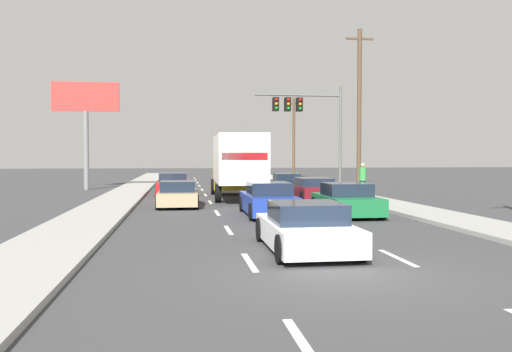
{
  "coord_description": "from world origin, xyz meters",
  "views": [
    {
      "loc": [
        -3.18,
        -9.92,
        2.3
      ],
      "look_at": [
        -0.05,
        11.46,
        1.49
      ],
      "focal_mm": 36.24,
      "sensor_mm": 36.0,
      "label": 1
    }
  ],
  "objects_px": {
    "car_red": "(174,185)",
    "utility_pole_far": "(294,137)",
    "car_blue": "(268,200)",
    "roadside_billboard": "(86,112)",
    "car_tan": "(178,195)",
    "car_black": "(287,184)",
    "traffic_signal_mast": "(303,112)",
    "pedestrian_near_corner": "(363,179)",
    "car_white": "(306,229)",
    "utility_pole_mid": "(359,109)",
    "car_maroon": "(313,190)",
    "box_truck": "(237,163)",
    "car_green": "(346,201)"
  },
  "relations": [
    {
      "from": "car_red",
      "to": "car_black",
      "type": "xyz_separation_m",
      "value": [
        7.19,
        0.82,
        -0.03
      ]
    },
    {
      "from": "car_red",
      "to": "utility_pole_mid",
      "type": "relative_size",
      "value": 0.45
    },
    {
      "from": "roadside_billboard",
      "to": "car_blue",
      "type": "bearing_deg",
      "value": -60.37
    },
    {
      "from": "car_blue",
      "to": "roadside_billboard",
      "type": "height_order",
      "value": "roadside_billboard"
    },
    {
      "from": "car_white",
      "to": "utility_pole_mid",
      "type": "bearing_deg",
      "value": 66.93
    },
    {
      "from": "utility_pole_far",
      "to": "roadside_billboard",
      "type": "bearing_deg",
      "value": -141.51
    },
    {
      "from": "car_white",
      "to": "utility_pole_mid",
      "type": "height_order",
      "value": "utility_pole_mid"
    },
    {
      "from": "car_blue",
      "to": "roadside_billboard",
      "type": "distance_m",
      "value": 20.51
    },
    {
      "from": "car_green",
      "to": "utility_pole_far",
      "type": "xyz_separation_m",
      "value": [
        4.99,
        31.98,
        3.7
      ]
    },
    {
      "from": "car_white",
      "to": "car_maroon",
      "type": "relative_size",
      "value": 0.89
    },
    {
      "from": "utility_pole_mid",
      "to": "roadside_billboard",
      "type": "xyz_separation_m",
      "value": [
        -17.72,
        5.62,
        0.1
      ]
    },
    {
      "from": "car_red",
      "to": "car_maroon",
      "type": "bearing_deg",
      "value": -37.96
    },
    {
      "from": "car_red",
      "to": "box_truck",
      "type": "xyz_separation_m",
      "value": [
        3.49,
        -3.65,
        1.38
      ]
    },
    {
      "from": "box_truck",
      "to": "car_green",
      "type": "height_order",
      "value": "box_truck"
    },
    {
      "from": "car_maroon",
      "to": "utility_pole_mid",
      "type": "height_order",
      "value": "utility_pole_mid"
    },
    {
      "from": "pedestrian_near_corner",
      "to": "car_blue",
      "type": "bearing_deg",
      "value": -131.45
    },
    {
      "from": "car_black",
      "to": "car_green",
      "type": "height_order",
      "value": "car_green"
    },
    {
      "from": "car_red",
      "to": "car_tan",
      "type": "xyz_separation_m",
      "value": [
        0.29,
        -7.61,
        -0.05
      ]
    },
    {
      "from": "car_maroon",
      "to": "utility_pole_far",
      "type": "distance_m",
      "value": 26.0
    },
    {
      "from": "car_red",
      "to": "utility_pole_mid",
      "type": "distance_m",
      "value": 12.59
    },
    {
      "from": "car_white",
      "to": "utility_pole_mid",
      "type": "relative_size",
      "value": 0.4
    },
    {
      "from": "car_tan",
      "to": "car_black",
      "type": "distance_m",
      "value": 10.89
    },
    {
      "from": "car_tan",
      "to": "box_truck",
      "type": "relative_size",
      "value": 0.47
    },
    {
      "from": "car_green",
      "to": "traffic_signal_mast",
      "type": "distance_m",
      "value": 17.15
    },
    {
      "from": "traffic_signal_mast",
      "to": "car_white",
      "type": "bearing_deg",
      "value": -103.3
    },
    {
      "from": "car_tan",
      "to": "roadside_billboard",
      "type": "distance_m",
      "value": 15.32
    },
    {
      "from": "car_black",
      "to": "utility_pole_far",
      "type": "xyz_separation_m",
      "value": [
        4.65,
        18.86,
        3.71
      ]
    },
    {
      "from": "utility_pole_mid",
      "to": "car_green",
      "type": "bearing_deg",
      "value": -111.68
    },
    {
      "from": "utility_pole_mid",
      "to": "pedestrian_near_corner",
      "type": "xyz_separation_m",
      "value": [
        -1.3,
        -4.29,
        -4.26
      ]
    },
    {
      "from": "car_red",
      "to": "car_white",
      "type": "distance_m",
      "value": 19.75
    },
    {
      "from": "pedestrian_near_corner",
      "to": "roadside_billboard",
      "type": "bearing_deg",
      "value": 148.89
    },
    {
      "from": "car_tan",
      "to": "traffic_signal_mast",
      "type": "height_order",
      "value": "traffic_signal_mast"
    },
    {
      "from": "car_tan",
      "to": "car_white",
      "type": "height_order",
      "value": "car_white"
    },
    {
      "from": "car_maroon",
      "to": "utility_pole_mid",
      "type": "relative_size",
      "value": 0.45
    },
    {
      "from": "traffic_signal_mast",
      "to": "pedestrian_near_corner",
      "type": "distance_m",
      "value": 9.62
    },
    {
      "from": "box_truck",
      "to": "car_green",
      "type": "relative_size",
      "value": 2.18
    },
    {
      "from": "car_green",
      "to": "traffic_signal_mast",
      "type": "relative_size",
      "value": 0.55
    },
    {
      "from": "box_truck",
      "to": "utility_pole_far",
      "type": "relative_size",
      "value": 1.06
    },
    {
      "from": "car_tan",
      "to": "car_blue",
      "type": "relative_size",
      "value": 0.95
    },
    {
      "from": "traffic_signal_mast",
      "to": "roadside_billboard",
      "type": "distance_m",
      "value": 15.11
    },
    {
      "from": "car_green",
      "to": "box_truck",
      "type": "bearing_deg",
      "value": 111.18
    },
    {
      "from": "box_truck",
      "to": "car_maroon",
      "type": "height_order",
      "value": "box_truck"
    },
    {
      "from": "car_black",
      "to": "traffic_signal_mast",
      "type": "distance_m",
      "value": 6.1
    },
    {
      "from": "box_truck",
      "to": "car_red",
      "type": "bearing_deg",
      "value": 133.71
    },
    {
      "from": "car_tan",
      "to": "car_red",
      "type": "bearing_deg",
      "value": 92.21
    },
    {
      "from": "car_blue",
      "to": "utility_pole_far",
      "type": "xyz_separation_m",
      "value": [
        8.02,
        31.55,
        3.68
      ]
    },
    {
      "from": "car_tan",
      "to": "roadside_billboard",
      "type": "relative_size",
      "value": 0.55
    },
    {
      "from": "car_red",
      "to": "utility_pole_far",
      "type": "xyz_separation_m",
      "value": [
        11.84,
        19.68,
        3.68
      ]
    },
    {
      "from": "car_green",
      "to": "roadside_billboard",
      "type": "height_order",
      "value": "roadside_billboard"
    },
    {
      "from": "car_tan",
      "to": "traffic_signal_mast",
      "type": "xyz_separation_m",
      "value": [
        8.7,
        11.61,
        4.91
      ]
    }
  ]
}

